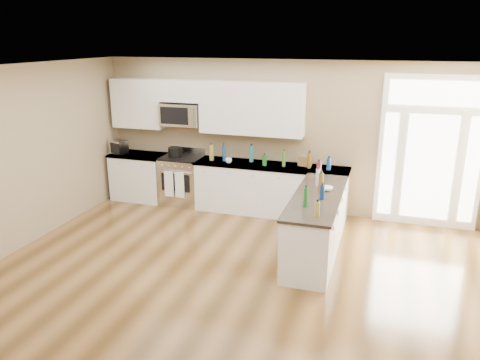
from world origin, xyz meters
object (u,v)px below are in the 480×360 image
at_px(kitchen_range, 182,180).
at_px(peninsula_cabinet, 316,227).
at_px(stockpot, 175,152).
at_px(toaster_oven, 119,147).

bearing_deg(kitchen_range, peninsula_cabinet, -26.92).
distance_m(peninsula_cabinet, stockpot, 3.37).
xyz_separation_m(peninsula_cabinet, toaster_oven, (-4.18, 1.36, 0.64)).
relative_size(peninsula_cabinet, toaster_oven, 7.25).
height_order(peninsula_cabinet, toaster_oven, toaster_oven).
bearing_deg(stockpot, peninsula_cabinet, -25.70).
bearing_deg(toaster_oven, stockpot, 21.21).
bearing_deg(peninsula_cabinet, toaster_oven, 161.94).
height_order(peninsula_cabinet, stockpot, stockpot).
xyz_separation_m(stockpot, toaster_oven, (-1.19, -0.07, 0.03)).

